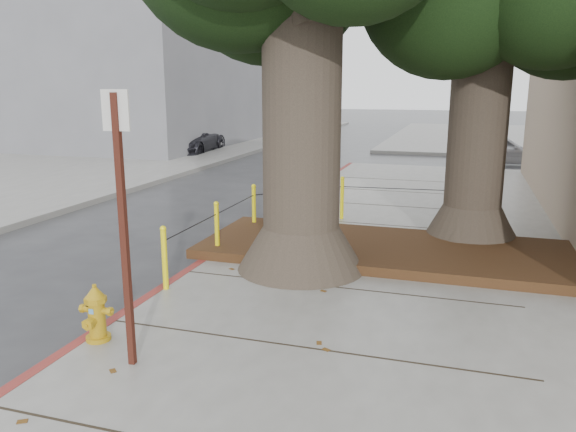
{
  "coord_description": "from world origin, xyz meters",
  "views": [
    {
      "loc": [
        2.08,
        -5.59,
        3.01
      ],
      "look_at": [
        -0.39,
        2.28,
        1.1
      ],
      "focal_mm": 35.0,
      "sensor_mm": 36.0,
      "label": 1
    }
  ],
  "objects_px": {
    "fire_hydrant": "(96,313)",
    "signpost": "(123,216)",
    "car_dark": "(194,139)",
    "car_silver": "(501,150)"
  },
  "relations": [
    {
      "from": "fire_hydrant",
      "to": "signpost",
      "type": "xyz_separation_m",
      "value": [
        0.69,
        -0.37,
        1.27
      ]
    },
    {
      "from": "fire_hydrant",
      "to": "signpost",
      "type": "relative_size",
      "value": 0.24
    },
    {
      "from": "signpost",
      "to": "car_silver",
      "type": "distance_m",
      "value": 19.23
    },
    {
      "from": "signpost",
      "to": "car_dark",
      "type": "distance_m",
      "value": 20.53
    },
    {
      "from": "car_dark",
      "to": "car_silver",
      "type": "bearing_deg",
      "value": -4.44
    },
    {
      "from": "fire_hydrant",
      "to": "car_silver",
      "type": "height_order",
      "value": "car_silver"
    },
    {
      "from": "fire_hydrant",
      "to": "signpost",
      "type": "distance_m",
      "value": 1.5
    },
    {
      "from": "car_silver",
      "to": "signpost",
      "type": "bearing_deg",
      "value": 162.17
    },
    {
      "from": "signpost",
      "to": "car_silver",
      "type": "relative_size",
      "value": 0.85
    },
    {
      "from": "signpost",
      "to": "car_silver",
      "type": "xyz_separation_m",
      "value": [
        4.59,
        18.64,
        -1.18
      ]
    }
  ]
}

